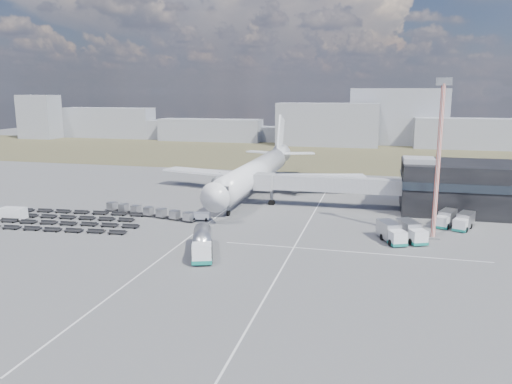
# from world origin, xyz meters

# --- Properties ---
(ground) EXTENTS (420.00, 420.00, 0.00)m
(ground) POSITION_xyz_m (0.00, 0.00, 0.00)
(ground) COLOR #565659
(ground) RESTS_ON ground
(grass_strip) EXTENTS (420.00, 90.00, 0.01)m
(grass_strip) POSITION_xyz_m (0.00, 110.00, 0.01)
(grass_strip) COLOR brown
(grass_strip) RESTS_ON ground
(lane_markings) EXTENTS (47.12, 110.00, 0.01)m
(lane_markings) POSITION_xyz_m (9.77, 3.00, 0.01)
(lane_markings) COLOR silver
(lane_markings) RESTS_ON ground
(terminal) EXTENTS (30.40, 16.40, 11.00)m
(terminal) POSITION_xyz_m (47.77, 23.96, 5.25)
(terminal) COLOR black
(terminal) RESTS_ON ground
(jet_bridge) EXTENTS (30.30, 3.80, 7.05)m
(jet_bridge) POSITION_xyz_m (15.90, 20.42, 5.05)
(jet_bridge) COLOR #939399
(jet_bridge) RESTS_ON ground
(airliner) EXTENTS (51.59, 64.53, 17.62)m
(airliner) POSITION_xyz_m (0.00, 32.38, 5.29)
(airliner) COLOR white
(airliner) RESTS_ON ground
(skyline) EXTENTS (305.15, 26.97, 25.39)m
(skyline) POSITION_xyz_m (-3.19, 150.79, 8.33)
(skyline) COLOR gray
(skyline) RESTS_ON ground
(fuel_tanker) EXTENTS (6.40, 11.54, 3.63)m
(fuel_tanker) POSITION_xyz_m (3.28, -14.72, 1.82)
(fuel_tanker) COLOR white
(fuel_tanker) RESTS_ON ground
(pushback_tug) EXTENTS (3.56, 2.51, 1.46)m
(pushback_tug) POSITION_xyz_m (-4.00, 4.34, 0.73)
(pushback_tug) COLOR white
(pushback_tug) RESTS_ON ground
(utility_van) EXTENTS (4.74, 2.32, 2.45)m
(utility_van) POSITION_xyz_m (-38.44, -4.19, 1.23)
(utility_van) COLOR white
(utility_van) RESTS_ON ground
(catering_truck) EXTENTS (4.64, 6.93, 2.95)m
(catering_truck) POSITION_xyz_m (11.54, 40.70, 1.51)
(catering_truck) COLOR white
(catering_truck) RESTS_ON ground
(service_trucks_near) EXTENTS (8.22, 8.83, 2.85)m
(service_trucks_near) POSITION_xyz_m (32.38, -0.39, 1.55)
(service_trucks_near) COLOR white
(service_trucks_near) RESTS_ON ground
(service_trucks_far) EXTENTS (7.46, 8.02, 2.59)m
(service_trucks_far) POSITION_xyz_m (41.96, 10.62, 1.41)
(service_trucks_far) COLOR white
(service_trucks_far) RESTS_ON ground
(uld_row) EXTENTS (21.14, 6.35, 1.65)m
(uld_row) POSITION_xyz_m (-14.99, 4.77, 0.99)
(uld_row) COLOR black
(uld_row) RESTS_ON ground
(baggage_dollies) EXTENTS (32.27, 16.56, 0.72)m
(baggage_dollies) POSITION_xyz_m (-29.09, -3.04, 0.36)
(baggage_dollies) COLOR black
(baggage_dollies) RESTS_ON ground
(floodlight_mast) EXTENTS (2.45, 2.02, 26.12)m
(floodlight_mast) POSITION_xyz_m (37.58, 2.59, 13.09)
(floodlight_mast) COLOR red
(floodlight_mast) RESTS_ON ground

